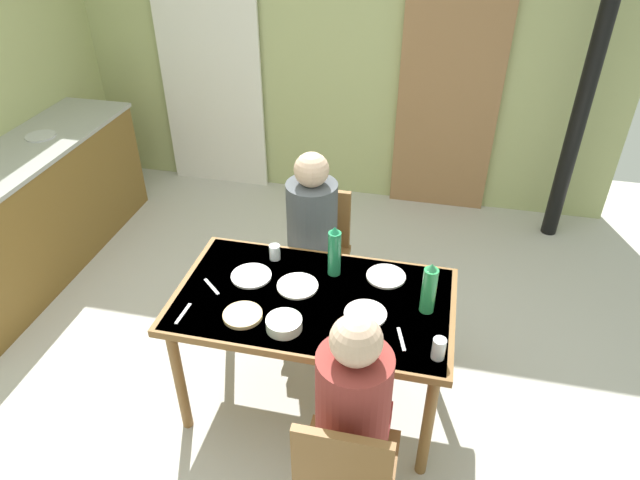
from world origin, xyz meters
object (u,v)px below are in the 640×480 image
(chair_near_diner, at_px, (346,472))
(serving_bowl_center, at_px, (284,324))
(chair_far_diner, at_px, (317,249))
(person_far_diner, at_px, (311,222))
(water_bottle_green_near, at_px, (334,252))
(person_near_diner, at_px, (354,400))
(water_bottle_green_far, at_px, (429,289))
(kitchen_counter, at_px, (31,212))
(dining_table, at_px, (313,310))

(chair_near_diner, bearing_deg, serving_bowl_center, 127.59)
(chair_far_diner, distance_m, serving_bowl_center, 1.04)
(person_far_diner, height_order, serving_bowl_center, person_far_diner)
(chair_near_diner, relative_size, water_bottle_green_near, 3.00)
(water_bottle_green_near, bearing_deg, person_near_diner, -73.34)
(chair_far_diner, distance_m, person_far_diner, 0.31)
(chair_near_diner, bearing_deg, water_bottle_green_far, 72.75)
(person_near_diner, bearing_deg, kitchen_counter, 151.09)
(kitchen_counter, bearing_deg, serving_bowl_center, -25.65)
(chair_near_diner, height_order, chair_far_diner, same)
(dining_table, relative_size, serving_bowl_center, 8.21)
(kitchen_counter, distance_m, person_near_diner, 2.96)
(chair_near_diner, distance_m, serving_bowl_center, 0.70)
(kitchen_counter, bearing_deg, chair_near_diner, -31.18)
(dining_table, relative_size, chair_far_diner, 1.60)
(water_bottle_green_far, bearing_deg, chair_far_diner, 134.68)
(chair_near_diner, relative_size, chair_far_diner, 1.00)
(person_near_diner, xyz_separation_m, water_bottle_green_far, (0.24, 0.65, 0.09))
(chair_near_diner, height_order, water_bottle_green_far, water_bottle_green_far)
(chair_far_diner, xyz_separation_m, person_near_diner, (0.47, -1.37, 0.28))
(kitchen_counter, height_order, water_bottle_green_near, water_bottle_green_near)
(chair_near_diner, bearing_deg, person_near_diner, 90.00)
(dining_table, height_order, serving_bowl_center, serving_bowl_center)
(kitchen_counter, xyz_separation_m, water_bottle_green_far, (2.82, -0.77, 0.42))
(person_near_diner, bearing_deg, dining_table, 116.74)
(chair_far_diner, height_order, person_near_diner, person_near_diner)
(water_bottle_green_far, relative_size, serving_bowl_center, 1.64)
(water_bottle_green_near, relative_size, serving_bowl_center, 1.71)
(kitchen_counter, bearing_deg, dining_table, -19.58)
(water_bottle_green_near, distance_m, serving_bowl_center, 0.50)
(chair_near_diner, distance_m, water_bottle_green_near, 1.08)
(person_far_diner, bearing_deg, kitchen_counter, -5.11)
(dining_table, bearing_deg, kitchen_counter, 160.42)
(person_near_diner, relative_size, water_bottle_green_far, 2.76)
(chair_near_diner, bearing_deg, person_far_diner, 108.87)
(chair_far_diner, bearing_deg, serving_bowl_center, 94.31)
(water_bottle_green_near, height_order, serving_bowl_center, water_bottle_green_near)
(kitchen_counter, xyz_separation_m, serving_bowl_center, (2.18, -1.05, 0.32))
(water_bottle_green_near, relative_size, water_bottle_green_far, 1.04)
(dining_table, bearing_deg, person_near_diner, -63.26)
(serving_bowl_center, bearing_deg, dining_table, 71.20)
(person_far_diner, distance_m, water_bottle_green_far, 0.93)
(dining_table, height_order, chair_near_diner, chair_near_diner)
(person_far_diner, relative_size, water_bottle_green_far, 2.76)
(serving_bowl_center, bearing_deg, person_near_diner, -43.61)
(chair_near_diner, height_order, person_far_diner, person_far_diner)
(water_bottle_green_near, bearing_deg, serving_bowl_center, -107.07)
(kitchen_counter, distance_m, water_bottle_green_near, 2.44)
(dining_table, xyz_separation_m, water_bottle_green_far, (0.56, 0.03, 0.21))
(chair_far_diner, xyz_separation_m, water_bottle_green_near, (0.22, -0.53, 0.38))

